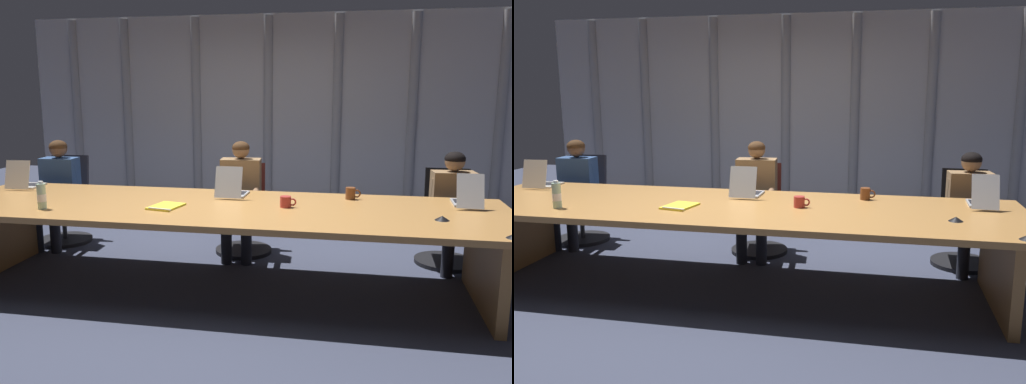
# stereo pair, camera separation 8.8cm
# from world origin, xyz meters

# --- Properties ---
(ground_plane) EXTENTS (13.10, 13.10, 0.00)m
(ground_plane) POSITION_xyz_m (0.00, 0.00, 0.00)
(ground_plane) COLOR #383D51
(conference_table) EXTENTS (4.87, 1.43, 0.74)m
(conference_table) POSITION_xyz_m (0.00, 0.00, 0.62)
(conference_table) COLOR #B77F42
(conference_table) RESTS_ON ground_plane
(curtain_backdrop) EXTENTS (6.55, 0.17, 2.67)m
(curtain_backdrop) POSITION_xyz_m (-0.00, 2.66, 1.33)
(curtain_backdrop) COLOR #B2B2B7
(curtain_backdrop) RESTS_ON ground_plane
(laptop_left_end) EXTENTS (0.27, 0.40, 0.29)m
(laptop_left_end) POSITION_xyz_m (-2.11, 0.43, 0.80)
(laptop_left_end) COLOR beige
(laptop_left_end) RESTS_ON conference_table
(laptop_left_mid) EXTENTS (0.25, 0.40, 0.29)m
(laptop_left_mid) POSITION_xyz_m (0.04, 0.40, 0.80)
(laptop_left_mid) COLOR #A8ADB7
(laptop_left_mid) RESTS_ON conference_table
(laptop_center) EXTENTS (0.23, 0.44, 0.29)m
(laptop_center) POSITION_xyz_m (2.09, 0.38, 0.80)
(laptop_center) COLOR #A8ADB7
(laptop_center) RESTS_ON conference_table
(office_chair_left_end) EXTENTS (0.60, 0.60, 0.97)m
(office_chair_left_end) POSITION_xyz_m (-2.10, 1.11, 0.36)
(office_chair_left_end) COLOR #2D2D38
(office_chair_left_end) RESTS_ON ground_plane
(office_chair_left_mid) EXTENTS (0.60, 0.60, 0.94)m
(office_chair_left_mid) POSITION_xyz_m (-0.00, 1.11, 0.35)
(office_chair_left_mid) COLOR #511E19
(office_chair_left_mid) RESTS_ON ground_plane
(office_chair_center) EXTENTS (0.60, 0.60, 0.93)m
(office_chair_center) POSITION_xyz_m (2.07, 1.11, 0.35)
(office_chair_center) COLOR black
(office_chair_center) RESTS_ON ground_plane
(person_left_end) EXTENTS (0.42, 0.56, 1.17)m
(person_left_end) POSITION_xyz_m (-2.09, 0.95, 0.67)
(person_left_end) COLOR #335184
(person_left_end) RESTS_ON ground_plane
(person_left_mid) EXTENTS (0.45, 0.57, 1.19)m
(person_left_mid) POSITION_xyz_m (-0.01, 0.95, 0.68)
(person_left_mid) COLOR olive
(person_left_mid) RESTS_ON ground_plane
(person_center) EXTENTS (0.44, 0.57, 1.13)m
(person_center) POSITION_xyz_m (2.10, 0.95, 0.65)
(person_center) COLOR olive
(person_center) RESTS_ON ground_plane
(water_bottle_primary) EXTENTS (0.07, 0.07, 0.23)m
(water_bottle_primary) POSITION_xyz_m (-1.39, -0.41, 0.85)
(water_bottle_primary) COLOR #ADD1B2
(water_bottle_primary) RESTS_ON conference_table
(coffee_mug_near) EXTENTS (0.14, 0.09, 0.11)m
(coffee_mug_near) POSITION_xyz_m (1.12, 0.47, 0.80)
(coffee_mug_near) COLOR brown
(coffee_mug_near) RESTS_ON conference_table
(coffee_mug_far) EXTENTS (0.14, 0.09, 0.09)m
(coffee_mug_far) POSITION_xyz_m (0.59, 0.03, 0.79)
(coffee_mug_far) COLOR #B2332D
(coffee_mug_far) RESTS_ON conference_table
(conference_mic_middle) EXTENTS (0.11, 0.11, 0.03)m
(conference_mic_middle) POSITION_xyz_m (1.81, -0.19, 0.76)
(conference_mic_middle) COLOR black
(conference_mic_middle) RESTS_ON conference_table
(spiral_notepad) EXTENTS (0.28, 0.34, 0.03)m
(spiral_notepad) POSITION_xyz_m (-0.40, -0.16, 0.75)
(spiral_notepad) COLOR yellow
(spiral_notepad) RESTS_ON conference_table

